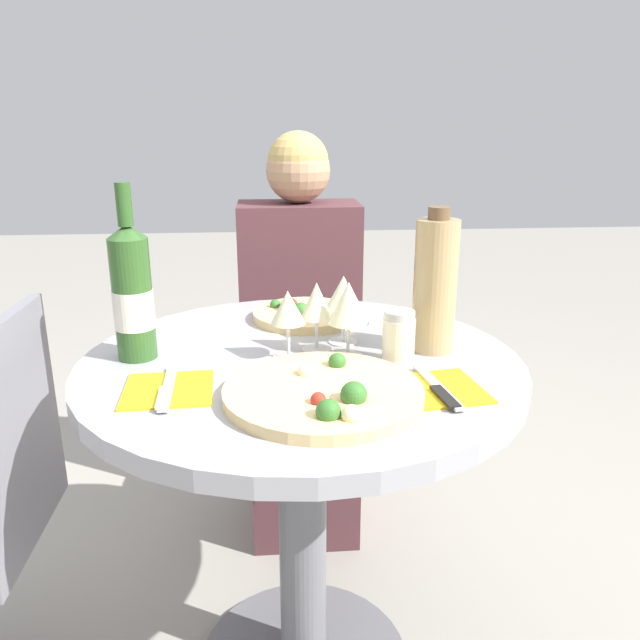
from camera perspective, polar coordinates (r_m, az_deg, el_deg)
dining_table at (r=1.30m, az=-1.68°, el=-11.26°), size 0.86×0.86×0.76m
chair_behind_diner at (r=2.07m, az=-1.90°, el=-4.25°), size 0.37×0.37×0.87m
seated_diner at (r=1.90m, az=-1.72°, el=-2.97°), size 0.36×0.45×1.18m
pizza_large at (r=1.04m, az=0.43°, el=-6.67°), size 0.33×0.33×0.05m
pizza_small_far at (r=1.45m, az=-1.30°, el=0.58°), size 0.25×0.25×0.05m
wine_bottle at (r=1.23m, az=-16.78°, el=2.32°), size 0.08×0.08×0.34m
tall_carafe at (r=1.24m, az=10.48°, el=3.17°), size 0.08×0.08×0.29m
sugar_shaker at (r=1.19m, az=7.20°, el=-1.58°), size 0.06×0.06×0.10m
wine_glass_front_left at (r=1.19m, az=-2.96°, el=1.02°), size 0.07×0.07×0.14m
wine_glass_back_right at (r=1.27m, az=2.15°, el=2.37°), size 0.07×0.07×0.14m
wine_glass_center at (r=1.23m, az=-0.32°, el=1.62°), size 0.07×0.07×0.14m
wine_glass_front_right at (r=1.19m, az=2.61°, el=1.51°), size 0.08×0.08×0.15m
place_setting_left at (r=1.10m, az=-13.73°, el=-6.20°), size 0.16×0.19×0.01m
place_setting_right at (r=1.09m, az=10.71°, el=-6.21°), size 0.17×0.19×0.01m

